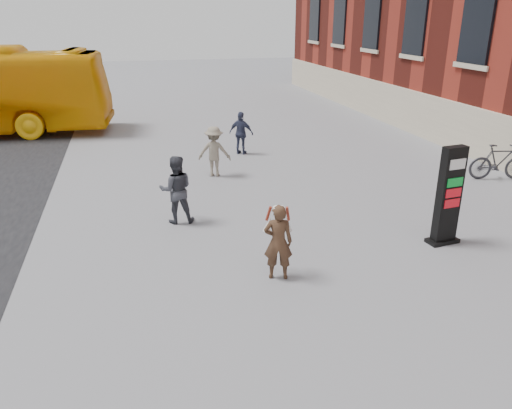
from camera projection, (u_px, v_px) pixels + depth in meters
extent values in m
plane|color=#9E9EA3|center=(282.00, 289.00, 9.56)|extent=(100.00, 100.00, 0.00)
cube|color=beige|center=(497.00, 141.00, 16.83)|extent=(0.18, 44.00, 1.80)
cube|color=black|center=(449.00, 196.00, 11.09)|extent=(0.57, 0.29, 2.27)
cube|color=black|center=(442.00, 241.00, 11.48)|extent=(0.77, 0.45, 0.09)
cube|color=white|center=(454.00, 163.00, 10.81)|extent=(0.44, 0.30, 0.23)
cube|color=#087323|center=(451.00, 181.00, 10.96)|extent=(0.44, 0.30, 0.20)
cube|color=#AC0D17|center=(449.00, 191.00, 11.05)|extent=(0.44, 0.30, 0.20)
cube|color=#AC0D17|center=(448.00, 201.00, 11.13)|extent=(0.44, 0.30, 0.20)
imported|color=#442F1A|center=(278.00, 242.00, 9.70)|extent=(0.65, 0.51, 1.56)
cylinder|color=white|center=(279.00, 208.00, 9.45)|extent=(0.22, 0.22, 0.05)
cone|color=white|center=(287.00, 224.00, 9.81)|extent=(0.25, 0.22, 0.38)
cylinder|color=maroon|center=(288.00, 213.00, 9.73)|extent=(0.15, 0.12, 0.32)
cone|color=white|center=(269.00, 224.00, 9.82)|extent=(0.23, 0.26, 0.38)
cylinder|color=maroon|center=(269.00, 213.00, 9.73)|extent=(0.12, 0.15, 0.32)
imported|color=#373941|center=(176.00, 190.00, 12.33)|extent=(0.88, 0.70, 1.72)
imported|color=gray|center=(214.00, 151.00, 15.91)|extent=(1.17, 0.88, 1.61)
imported|color=#30354F|center=(241.00, 133.00, 18.40)|extent=(0.98, 0.83, 1.58)
imported|color=#2D2D32|center=(499.00, 162.00, 15.66)|extent=(1.95, 0.94, 1.13)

